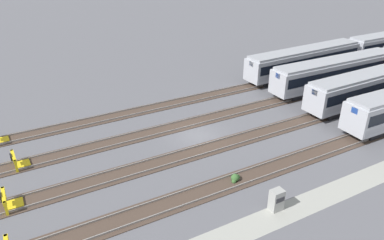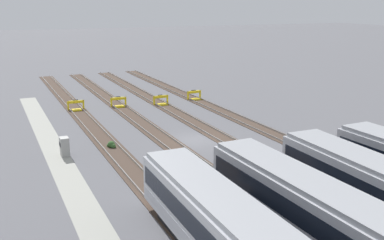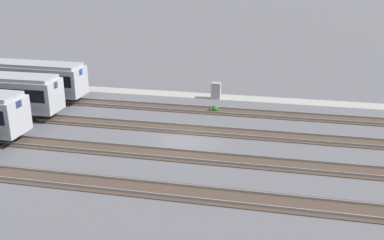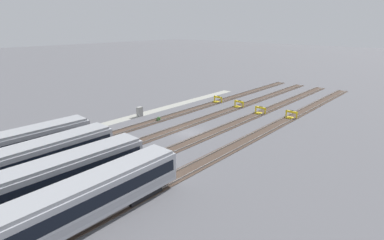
{
  "view_description": "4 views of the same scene",
  "coord_description": "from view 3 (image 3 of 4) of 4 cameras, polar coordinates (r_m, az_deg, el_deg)",
  "views": [
    {
      "loc": [
        -15.48,
        -26.87,
        17.17
      ],
      "look_at": [
        -0.62,
        0.0,
        1.8
      ],
      "focal_mm": 35.0,
      "sensor_mm": 36.0,
      "label": 1
    },
    {
      "loc": [
        36.37,
        -17.02,
        12.37
      ],
      "look_at": [
        -0.62,
        0.0,
        1.8
      ],
      "focal_mm": 42.0,
      "sensor_mm": 36.0,
      "label": 2
    },
    {
      "loc": [
        -7.23,
        30.6,
        12.9
      ],
      "look_at": [
        -0.62,
        0.0,
        1.8
      ],
      "focal_mm": 42.0,
      "sensor_mm": 36.0,
      "label": 3
    },
    {
      "loc": [
        29.8,
        27.2,
        14.89
      ],
      "look_at": [
        -0.62,
        0.0,
        1.8
      ],
      "focal_mm": 28.0,
      "sensor_mm": 36.0,
      "label": 4
    }
  ],
  "objects": [
    {
      "name": "weed_clump",
      "position": [
        40.78,
        2.84,
        1.42
      ],
      "size": [
        0.92,
        0.7,
        0.64
      ],
      "color": "#38602D",
      "rests_on": "ground"
    },
    {
      "name": "rail_track_middle",
      "position": [
        31.66,
        -2.1,
        -4.45
      ],
      "size": [
        90.0,
        2.24,
        0.21
      ],
      "color": "#47382D",
      "rests_on": "ground"
    },
    {
      "name": "electrical_cabinet",
      "position": [
        44.58,
        3.07,
        3.75
      ],
      "size": [
        0.9,
        0.73,
        1.6
      ],
      "color": "#9E9E99",
      "rests_on": "ground"
    },
    {
      "name": "rail_track_far_inner",
      "position": [
        27.19,
        -4.79,
        -8.77
      ],
      "size": [
        90.0,
        2.23,
        0.21
      ],
      "color": "#47382D",
      "rests_on": "ground"
    },
    {
      "name": "rail_track_nearest",
      "position": [
        41.09,
        1.43,
        1.29
      ],
      "size": [
        90.0,
        2.23,
        0.21
      ],
      "color": "#47382D",
      "rests_on": "ground"
    },
    {
      "name": "rail_track_near_inner",
      "position": [
        36.31,
        -0.1,
        -1.21
      ],
      "size": [
        90.0,
        2.24,
        0.21
      ],
      "color": "#47382D",
      "rests_on": "ground"
    },
    {
      "name": "ground_plane",
      "position": [
        33.98,
        -1.03,
        -2.79
      ],
      "size": [
        400.0,
        400.0,
        0.0
      ],
      "primitive_type": "plane",
      "color": "#5B5B60"
    },
    {
      "name": "service_walkway",
      "position": [
        45.47,
        2.53,
        3.03
      ],
      "size": [
        54.0,
        2.0,
        0.01
      ],
      "primitive_type": "cube",
      "color": "#9E9E93",
      "rests_on": "ground"
    }
  ]
}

